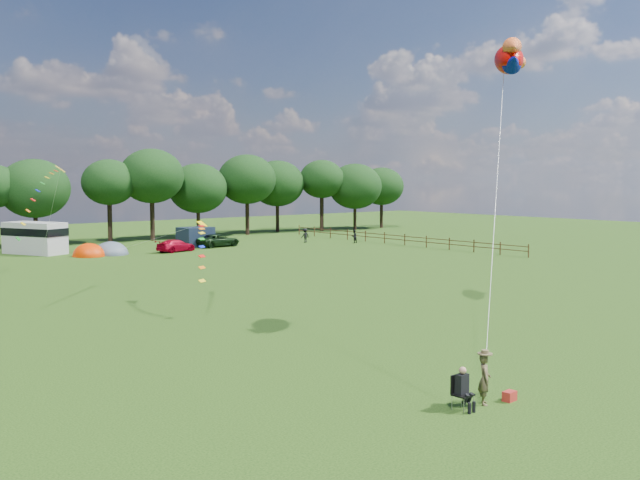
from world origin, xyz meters
TOP-DOWN VIEW (x-y plane):
  - ground_plane at (0.00, 0.00)m, footprint 180.00×180.00m
  - tree_line at (5.30, 54.99)m, footprint 102.98×10.98m
  - fence at (32.00, 34.50)m, footprint 0.12×33.12m
  - car_c at (10.44, 42.30)m, footprint 4.20×2.55m
  - car_d at (16.17, 44.12)m, footprint 4.96×2.66m
  - campervan_c at (-0.52, 48.96)m, footprint 4.79×6.50m
  - tent_orange at (2.54, 43.78)m, footprint 2.94×3.22m
  - tent_greyblue at (4.65, 43.89)m, footprint 3.18×3.48m
  - awning_navy at (14.54, 45.81)m, footprint 3.29×2.73m
  - kite_flyer at (-4.19, -5.11)m, footprint 0.67×0.67m
  - camp_chair at (-5.16, -4.99)m, footprint 0.55×0.55m
  - kite_bag at (-3.30, -5.41)m, footprint 0.46×0.33m
  - fish_kite at (6.89, 2.27)m, footprint 3.57×3.49m
  - streamer_kite_b at (-8.83, 20.78)m, footprint 4.23×4.75m
  - streamer_kite_c at (-2.45, 15.04)m, footprint 3.10×4.82m
  - walker_a at (29.61, 38.24)m, footprint 0.75×0.50m
  - walker_b at (25.95, 42.13)m, footprint 1.04×0.52m

SIDE VIEW (x-z plane):
  - ground_plane at x=0.00m, z-range 0.00..0.00m
  - tent_greyblue at x=4.65m, z-range -1.16..1.20m
  - tent_orange at x=2.54m, z-range -1.13..1.17m
  - kite_bag at x=-3.30m, z-range 0.00..0.31m
  - car_c at x=10.44m, z-range 0.00..1.17m
  - car_d at x=16.17m, z-range 0.00..1.30m
  - fence at x=32.00m, z-range 0.10..1.30m
  - walker_a at x=29.61m, z-range 0.00..1.48m
  - walker_b at x=25.95m, z-range 0.00..1.57m
  - kite_flyer at x=-4.19m, z-range 0.00..1.57m
  - camp_chair at x=-5.16m, z-range 0.13..1.46m
  - awning_navy at x=14.54m, z-range 0.00..1.98m
  - campervan_c at x=-0.52m, z-range 0.11..3.04m
  - streamer_kite_c at x=-2.45m, z-range 2.27..5.04m
  - tree_line at x=5.30m, z-range 1.21..11.48m
  - streamer_kite_b at x=-8.83m, z-range 4.51..8.33m
  - fish_kite at x=6.89m, z-range 11.57..13.68m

